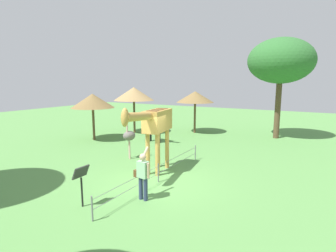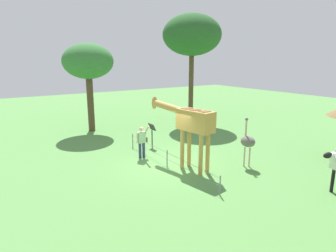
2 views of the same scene
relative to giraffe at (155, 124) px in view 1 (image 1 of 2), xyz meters
name	(u,v)px [view 1 (image 1 of 2)]	position (x,y,z in m)	size (l,w,h in m)	color
ground_plane	(156,181)	(0.80, 0.55, -2.12)	(60.00, 60.00, 0.00)	#568E47
giraffe	(155,124)	(0.00, 0.00, 0.00)	(3.78, 1.05, 3.04)	#C69347
visitor	(143,174)	(2.42, 1.09, -1.21)	(0.65, 0.59, 1.71)	navy
zebra	(154,124)	(-5.00, -3.26, -0.95)	(0.67, 1.83, 1.66)	black
ostrich	(129,136)	(-1.24, -2.34, -0.94)	(0.70, 0.56, 2.25)	#CC9E93
shade_hut_near	(195,97)	(-9.30, -2.37, 0.61)	(2.80, 2.80, 3.15)	brown
shade_hut_far	(93,101)	(-3.60, -7.15, 0.50)	(2.83, 2.83, 3.09)	brown
shade_hut_aside	(134,94)	(-6.97, -6.32, 0.84)	(3.00, 3.00, 3.45)	brown
tree_west	(281,61)	(-10.34, 3.33, 3.08)	(4.30, 4.30, 6.74)	brown
info_sign	(81,178)	(3.79, -0.28, -1.17)	(0.56, 0.21, 1.32)	black
wire_fence	(158,172)	(0.80, 0.67, -1.71)	(7.05, 0.05, 0.75)	slate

